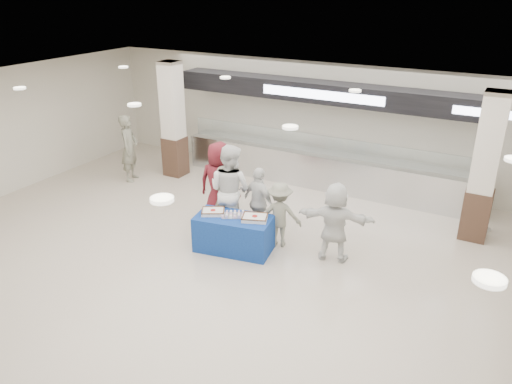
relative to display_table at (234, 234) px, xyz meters
The scene contains 15 objects.
ground 1.32m from the display_table, 77.50° to the right, with size 14.00×14.00×0.00m, color beige.
serving_line 4.25m from the display_table, 86.20° to the left, with size 8.70×0.85×2.80m.
column_left 4.90m from the display_table, 141.47° to the left, with size 0.55×0.55×3.20m.
column_right 5.33m from the display_table, 34.78° to the left, with size 0.55×0.55×3.20m.
display_table is the anchor object (origin of this frame).
sheet_cake_left 0.62m from the display_table, behind, with size 0.58×0.54×0.10m.
sheet_cake_right 0.62m from the display_table, 13.01° to the left, with size 0.60×0.53×0.10m.
cupcake_tray 0.41m from the display_table, 134.15° to the left, with size 0.51×0.47×0.07m.
civilian_maroon 1.49m from the display_table, 134.46° to the left, with size 0.93×0.61×1.91m, color maroon.
soldier_a 0.98m from the display_table, 134.52° to the left, with size 0.56×0.37×1.54m, color slate.
chef_tall 1.02m from the display_table, 126.07° to the left, with size 0.99×0.77×2.03m, color white.
chef_short 0.95m from the display_table, 81.12° to the left, with size 0.91×0.38×1.55m, color white.
soldier_b 1.02m from the display_table, 41.28° to the left, with size 0.91×0.52×1.41m, color slate.
civilian_white 2.08m from the display_table, 18.38° to the left, with size 1.52×0.48×1.64m, color white.
soldier_bg 5.02m from the display_table, 156.00° to the left, with size 0.67×0.44×1.84m, color slate.
Camera 1 is at (4.49, -6.52, 5.18)m, focal length 35.00 mm.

